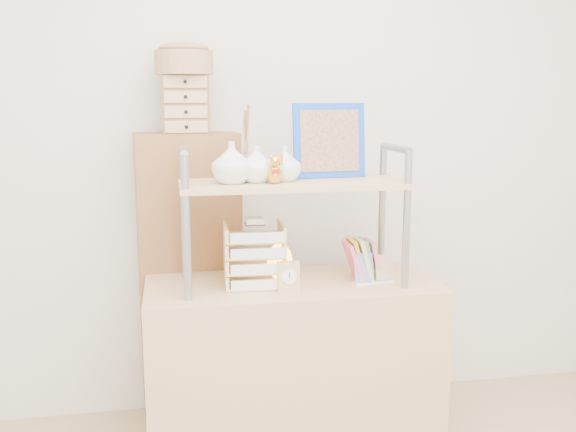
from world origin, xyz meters
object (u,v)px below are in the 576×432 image
Objects in this scene: salt_lamp at (280,263)px; cabinet at (190,281)px; letter_tray at (255,258)px; desk at (292,368)px.

cabinet is at bearing 133.91° from salt_lamp.
letter_tray is at bearing -60.98° from cabinet.
salt_lamp is (0.35, -0.37, 0.16)m from cabinet.
desk is 4.28× the size of letter_tray.
desk is 0.47m from salt_lamp.
cabinet is at bearing 123.92° from letter_tray.
desk is at bearing 1.21° from letter_tray.
cabinet reaches higher than letter_tray.
cabinet reaches higher than salt_lamp.
cabinet is 0.54m from salt_lamp.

